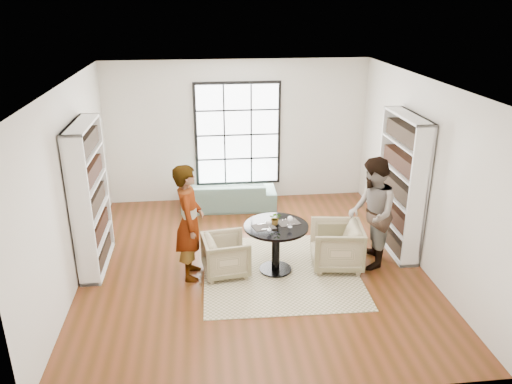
{
  "coord_description": "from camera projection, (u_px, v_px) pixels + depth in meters",
  "views": [
    {
      "loc": [
        -0.77,
        -7.26,
        4.16
      ],
      "look_at": [
        0.1,
        0.4,
        1.14
      ],
      "focal_mm": 35.0,
      "sensor_mm": 36.0,
      "label": 1
    }
  ],
  "objects": [
    {
      "name": "person_left",
      "position": [
        189.0,
        222.0,
        7.67
      ],
      "size": [
        0.47,
        0.7,
        1.86
      ],
      "primitive_type": "imported",
      "rotation": [
        0.0,
        0.0,
        1.53
      ],
      "color": "gray",
      "rests_on": "ground"
    },
    {
      "name": "room_shell",
      "position": [
        249.0,
        183.0,
        8.36
      ],
      "size": [
        6.0,
        6.01,
        6.0
      ],
      "color": "silver",
      "rests_on": "ground"
    },
    {
      "name": "placemat_left",
      "position": [
        264.0,
        227.0,
        7.78
      ],
      "size": [
        0.39,
        0.34,
        0.01
      ],
      "primitive_type": "cube",
      "rotation": [
        0.0,
        0.0,
        0.25
      ],
      "color": "#2A2724",
      "rests_on": "pedestal_table"
    },
    {
      "name": "ground",
      "position": [
        253.0,
        264.0,
        8.32
      ],
      "size": [
        6.0,
        6.0,
        0.0
      ],
      "primitive_type": "plane",
      "color": "#622E17"
    },
    {
      "name": "wine_glass_right",
      "position": [
        290.0,
        219.0,
        7.73
      ],
      "size": [
        0.09,
        0.09,
        0.19
      ],
      "color": "silver",
      "rests_on": "pedestal_table"
    },
    {
      "name": "cutlery_left",
      "position": [
        264.0,
        226.0,
        7.78
      ],
      "size": [
        0.19,
        0.25,
        0.01
      ],
      "primitive_type": null,
      "rotation": [
        0.0,
        0.0,
        0.25
      ],
      "color": "silver",
      "rests_on": "placemat_left"
    },
    {
      "name": "placemat_right",
      "position": [
        288.0,
        222.0,
        7.93
      ],
      "size": [
        0.39,
        0.34,
        0.01
      ],
      "primitive_type": "cube",
      "rotation": [
        0.0,
        0.0,
        0.25
      ],
      "color": "#2A2724",
      "rests_on": "pedestal_table"
    },
    {
      "name": "wine_glass_left",
      "position": [
        269.0,
        223.0,
        7.62
      ],
      "size": [
        0.08,
        0.08,
        0.18
      ],
      "color": "silver",
      "rests_on": "pedestal_table"
    },
    {
      "name": "pedestal_table",
      "position": [
        276.0,
        238.0,
        7.92
      ],
      "size": [
        1.02,
        1.02,
        0.81
      ],
      "rotation": [
        0.0,
        0.0,
        0.25
      ],
      "color": "black",
      "rests_on": "ground"
    },
    {
      "name": "armchair_right",
      "position": [
        336.0,
        246.0,
        8.14
      ],
      "size": [
        0.91,
        0.89,
        0.74
      ],
      "primitive_type": "imported",
      "rotation": [
        0.0,
        0.0,
        -1.7
      ],
      "color": "#B8B283",
      "rests_on": "ground"
    },
    {
      "name": "rug",
      "position": [
        281.0,
        271.0,
        8.11
      ],
      "size": [
        2.53,
        2.53,
        0.01
      ],
      "primitive_type": "cube",
      "rotation": [
        0.0,
        0.0,
        -0.03
      ],
      "color": "#C4B393",
      "rests_on": "ground"
    },
    {
      "name": "person_right",
      "position": [
        372.0,
        213.0,
        8.0
      ],
      "size": [
        0.84,
        1.0,
        1.84
      ],
      "primitive_type": "imported",
      "rotation": [
        0.0,
        0.0,
        -1.74
      ],
      "color": "gray",
      "rests_on": "ground"
    },
    {
      "name": "armchair_left",
      "position": [
        226.0,
        255.0,
        7.94
      ],
      "size": [
        0.8,
        0.78,
        0.65
      ],
      "primitive_type": "imported",
      "rotation": [
        0.0,
        0.0,
        1.7
      ],
      "color": "tan",
      "rests_on": "ground"
    },
    {
      "name": "cutlery_right",
      "position": [
        288.0,
        222.0,
        7.93
      ],
      "size": [
        0.19,
        0.25,
        0.01
      ],
      "primitive_type": null,
      "rotation": [
        0.0,
        0.0,
        0.25
      ],
      "color": "silver",
      "rests_on": "placemat_right"
    },
    {
      "name": "sofa",
      "position": [
        229.0,
        195.0,
        10.45
      ],
      "size": [
        1.99,
        0.83,
        0.57
      ],
      "primitive_type": "imported",
      "rotation": [
        0.0,
        0.0,
        3.11
      ],
      "color": "slate",
      "rests_on": "ground"
    },
    {
      "name": "flower_centerpiece",
      "position": [
        275.0,
        218.0,
        7.83
      ],
      "size": [
        0.23,
        0.21,
        0.21
      ],
      "primitive_type": "imported",
      "rotation": [
        0.0,
        0.0,
        -0.25
      ],
      "color": "gray",
      "rests_on": "pedestal_table"
    }
  ]
}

